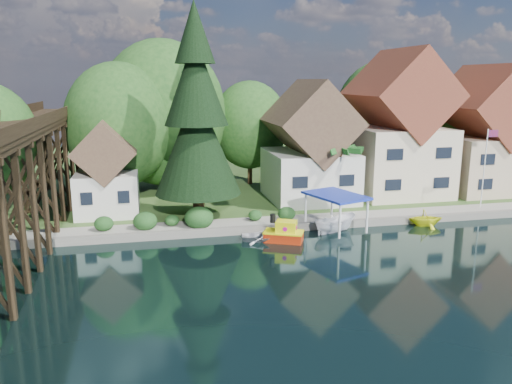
{
  "coord_description": "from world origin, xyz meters",
  "views": [
    {
      "loc": [
        -7.44,
        -27.6,
        11.44
      ],
      "look_at": [
        -0.2,
        6.0,
        3.7
      ],
      "focal_mm": 35.0,
      "sensor_mm": 36.0,
      "label": 1
    }
  ],
  "objects_px": {
    "house_left": "(310,150)",
    "boat_white_a": "(266,235)",
    "house_right": "(483,138)",
    "palm_tree": "(339,151)",
    "tugboat": "(284,233)",
    "trestle_bridge": "(10,181)",
    "boat_yellow": "(426,217)",
    "flagpole": "(486,160)",
    "house_center": "(397,133)",
    "boat_canopy": "(335,216)",
    "conifer": "(197,117)",
    "shed": "(106,174)"
  },
  "relations": [
    {
      "from": "tugboat",
      "to": "house_right",
      "type": "bearing_deg",
      "value": 23.98
    },
    {
      "from": "trestle_bridge",
      "to": "boat_yellow",
      "type": "bearing_deg",
      "value": 3.79
    },
    {
      "from": "house_left",
      "to": "boat_canopy",
      "type": "relative_size",
      "value": 2.02
    },
    {
      "from": "palm_tree",
      "to": "tugboat",
      "type": "relative_size",
      "value": 1.77
    },
    {
      "from": "trestle_bridge",
      "to": "house_center",
      "type": "height_order",
      "value": "house_center"
    },
    {
      "from": "house_right",
      "to": "boat_yellow",
      "type": "relative_size",
      "value": 4.5
    },
    {
      "from": "house_right",
      "to": "flagpole",
      "type": "xyz_separation_m",
      "value": [
        -4.23,
        -6.46,
        -1.05
      ]
    },
    {
      "from": "conifer",
      "to": "flagpole",
      "type": "xyz_separation_m",
      "value": [
        24.52,
        -1.96,
        -3.86
      ]
    },
    {
      "from": "house_right",
      "to": "shed",
      "type": "xyz_separation_m",
      "value": [
        -36.0,
        -1.5,
        -1.95
      ]
    },
    {
      "from": "house_left",
      "to": "boat_yellow",
      "type": "distance_m",
      "value": 12.07
    },
    {
      "from": "trestle_bridge",
      "to": "boat_white_a",
      "type": "bearing_deg",
      "value": 3.61
    },
    {
      "from": "boat_canopy",
      "to": "boat_white_a",
      "type": "bearing_deg",
      "value": -172.35
    },
    {
      "from": "boat_white_a",
      "to": "tugboat",
      "type": "bearing_deg",
      "value": -103.43
    },
    {
      "from": "house_left",
      "to": "boat_yellow",
      "type": "bearing_deg",
      "value": -51.88
    },
    {
      "from": "shed",
      "to": "tugboat",
      "type": "height_order",
      "value": "shed"
    },
    {
      "from": "conifer",
      "to": "house_right",
      "type": "bearing_deg",
      "value": 8.89
    },
    {
      "from": "palm_tree",
      "to": "boat_white_a",
      "type": "distance_m",
      "value": 11.26
    },
    {
      "from": "conifer",
      "to": "flagpole",
      "type": "relative_size",
      "value": 2.44
    },
    {
      "from": "boat_white_a",
      "to": "boat_canopy",
      "type": "bearing_deg",
      "value": -71.6
    },
    {
      "from": "house_left",
      "to": "house_right",
      "type": "xyz_separation_m",
      "value": [
        18.0,
        0.0,
        0.64
      ]
    },
    {
      "from": "boat_white_a",
      "to": "trestle_bridge",
      "type": "bearing_deg",
      "value": 104.36
    },
    {
      "from": "house_left",
      "to": "boat_white_a",
      "type": "bearing_deg",
      "value": -123.11
    },
    {
      "from": "house_left",
      "to": "house_center",
      "type": "bearing_deg",
      "value": 3.18
    },
    {
      "from": "shed",
      "to": "tugboat",
      "type": "distance_m",
      "value": 15.88
    },
    {
      "from": "shed",
      "to": "boat_white_a",
      "type": "bearing_deg",
      "value": -35.46
    },
    {
      "from": "palm_tree",
      "to": "boat_white_a",
      "type": "relative_size",
      "value": 1.55
    },
    {
      "from": "house_center",
      "to": "boat_canopy",
      "type": "height_order",
      "value": "house_center"
    },
    {
      "from": "house_center",
      "to": "boat_white_a",
      "type": "distance_m",
      "value": 19.46
    },
    {
      "from": "trestle_bridge",
      "to": "flagpole",
      "type": "relative_size",
      "value": 6.4
    },
    {
      "from": "boat_white_a",
      "to": "conifer",
      "type": "bearing_deg",
      "value": 50.37
    },
    {
      "from": "house_right",
      "to": "flagpole",
      "type": "height_order",
      "value": "house_right"
    },
    {
      "from": "house_left",
      "to": "boat_white_a",
      "type": "relative_size",
      "value": 3.02
    },
    {
      "from": "boat_white_a",
      "to": "boat_canopy",
      "type": "distance_m",
      "value": 5.7
    },
    {
      "from": "house_left",
      "to": "house_center",
      "type": "xyz_separation_m",
      "value": [
        9.0,
        0.5,
        1.28
      ]
    },
    {
      "from": "trestle_bridge",
      "to": "house_right",
      "type": "bearing_deg",
      "value": 14.79
    },
    {
      "from": "trestle_bridge",
      "to": "shed",
      "type": "distance_m",
      "value": 10.69
    },
    {
      "from": "shed",
      "to": "boat_white_a",
      "type": "height_order",
      "value": "shed"
    },
    {
      "from": "house_left",
      "to": "shed",
      "type": "distance_m",
      "value": 18.11
    },
    {
      "from": "palm_tree",
      "to": "trestle_bridge",
      "type": "bearing_deg",
      "value": -163.47
    },
    {
      "from": "house_left",
      "to": "tugboat",
      "type": "relative_size",
      "value": 3.44
    },
    {
      "from": "flagpole",
      "to": "shed",
      "type": "bearing_deg",
      "value": 171.12
    },
    {
      "from": "house_left",
      "to": "tugboat",
      "type": "distance_m",
      "value": 12.4
    },
    {
      "from": "house_center",
      "to": "boat_canopy",
      "type": "relative_size",
      "value": 2.55
    },
    {
      "from": "house_right",
      "to": "boat_white_a",
      "type": "bearing_deg",
      "value": -158.14
    },
    {
      "from": "house_left",
      "to": "flagpole",
      "type": "height_order",
      "value": "house_left"
    },
    {
      "from": "house_center",
      "to": "tugboat",
      "type": "xyz_separation_m",
      "value": [
        -14.18,
        -10.81,
        -5.81
      ]
    },
    {
      "from": "house_left",
      "to": "boat_white_a",
      "type": "height_order",
      "value": "house_left"
    },
    {
      "from": "trestle_bridge",
      "to": "house_right",
      "type": "xyz_separation_m",
      "value": [
        41.0,
        10.83,
        0.43
      ]
    },
    {
      "from": "shed",
      "to": "boat_canopy",
      "type": "distance_m",
      "value": 18.95
    },
    {
      "from": "palm_tree",
      "to": "house_right",
      "type": "bearing_deg",
      "value": 12.17
    }
  ]
}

